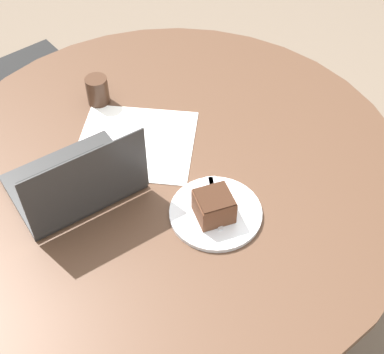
{
  "coord_description": "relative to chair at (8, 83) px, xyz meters",
  "views": [
    {
      "loc": [
        0.12,
        0.99,
        1.82
      ],
      "look_at": [
        -0.04,
        0.1,
        0.81
      ],
      "focal_mm": 50.0,
      "sensor_mm": 36.0,
      "label": 1
    }
  ],
  "objects": [
    {
      "name": "cake_slice",
      "position": [
        -0.62,
        1.03,
        0.34
      ],
      "size": [
        0.1,
        0.1,
        0.07
      ],
      "rotation": [
        0.0,
        0.0,
        0.16
      ],
      "color": "brown",
      "rests_on": "plate"
    },
    {
      "name": "chair",
      "position": [
        0.0,
        0.0,
        0.0
      ],
      "size": [
        0.57,
        0.57,
        0.93
      ],
      "rotation": [
        0.0,
        0.0,
        8.36
      ],
      "color": "black",
      "rests_on": "ground_plane"
    },
    {
      "name": "paper_document",
      "position": [
        -0.46,
        0.73,
        0.29
      ],
      "size": [
        0.39,
        0.37,
        0.0
      ],
      "rotation": [
        0.0,
        0.0,
        -0.3
      ],
      "color": "white",
      "rests_on": "dining_table"
    },
    {
      "name": "plate",
      "position": [
        -0.63,
        1.02,
        0.3
      ],
      "size": [
        0.23,
        0.23,
        0.01
      ],
      "color": "silver",
      "rests_on": "dining_table"
    },
    {
      "name": "dining_table",
      "position": [
        -0.54,
        0.82,
        0.16
      ],
      "size": [
        1.31,
        1.31,
        0.77
      ],
      "color": "#4C3323",
      "rests_on": "ground_plane"
    },
    {
      "name": "fork",
      "position": [
        -0.63,
        0.98,
        0.3
      ],
      "size": [
        0.03,
        0.17,
        0.0
      ],
      "rotation": [
        0.0,
        0.0,
        4.66
      ],
      "color": "silver",
      "rests_on": "plate"
    },
    {
      "name": "laptop",
      "position": [
        -0.29,
        0.88,
        0.33
      ],
      "size": [
        0.39,
        0.35,
        0.21
      ],
      "rotation": [
        0.0,
        0.0,
        3.56
      ],
      "color": "#2D2D2D",
      "rests_on": "dining_table"
    },
    {
      "name": "ground_plane",
      "position": [
        -0.54,
        0.82,
        -0.48
      ],
      "size": [
        12.0,
        12.0,
        0.0
      ],
      "primitive_type": "plane",
      "color": "#6B5B4C"
    },
    {
      "name": "coffee_glass",
      "position": [
        -0.37,
        0.54,
        0.33
      ],
      "size": [
        0.07,
        0.07,
        0.09
      ],
      "color": "#3D2619",
      "rests_on": "dining_table"
    }
  ]
}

